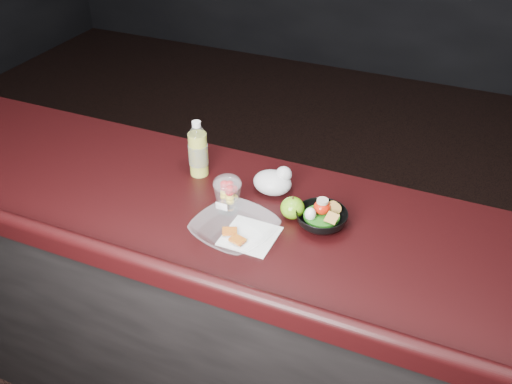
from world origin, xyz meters
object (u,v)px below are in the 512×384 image
Objects in this scene: fruit_cup at (228,193)px; green_apple at (292,208)px; takeout_bowl at (235,231)px; lemonade_bottle at (198,152)px; snack_bowl at (321,217)px.

fruit_cup is 0.21m from green_apple.
takeout_bowl is at bearing -125.13° from green_apple.
lemonade_bottle reaches higher than takeout_bowl.
lemonade_bottle is 2.60× the size of green_apple.
fruit_cup is at bearing 123.82° from takeout_bowl.
snack_bowl is at bearing -2.96° from green_apple.
lemonade_bottle is at bearing 164.59° from green_apple.
green_apple is (0.21, 0.05, -0.03)m from fruit_cup.
snack_bowl is (0.30, 0.04, -0.04)m from fruit_cup.
fruit_cup is 0.43× the size of takeout_bowl.
green_apple is 0.21m from takeout_bowl.
fruit_cup is 0.15m from takeout_bowl.
green_apple is at bearing -15.41° from lemonade_bottle.
fruit_cup is 0.77× the size of snack_bowl.
lemonade_bottle reaches higher than snack_bowl.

